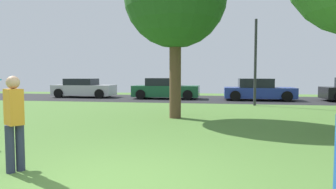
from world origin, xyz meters
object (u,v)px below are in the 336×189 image
object	(u,v)px
parked_car_green	(165,89)
parked_car_blue	(258,90)
person_thrower	(14,120)
street_lamp_post	(255,63)
parked_car_silver	(84,89)

from	to	relation	value
parked_car_green	parked_car_blue	xyz separation A→B (m)	(6.02, -0.19, -0.01)
person_thrower	parked_car_green	world-z (taller)	person_thrower
person_thrower	street_lamp_post	world-z (taller)	street_lamp_post
parked_car_blue	street_lamp_post	xyz separation A→B (m)	(-0.61, -3.47, 1.62)
parked_car_silver	parked_car_blue	bearing A→B (deg)	-2.47
person_thrower	street_lamp_post	xyz separation A→B (m)	(5.26, 11.80, 1.37)
parked_car_silver	parked_car_green	bearing A→B (deg)	-3.16
parked_car_silver	street_lamp_post	size ratio (longest dim) A/B	0.95
parked_car_blue	street_lamp_post	distance (m)	3.87
person_thrower	parked_car_blue	size ratio (longest dim) A/B	0.37
parked_car_blue	street_lamp_post	world-z (taller)	street_lamp_post
person_thrower	parked_car_silver	size ratio (longest dim) A/B	0.37
person_thrower	street_lamp_post	bearing A→B (deg)	-79.48
person_thrower	parked_car_green	bearing A→B (deg)	-54.89
parked_car_green	street_lamp_post	xyz separation A→B (m)	(5.41, -3.65, 1.61)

